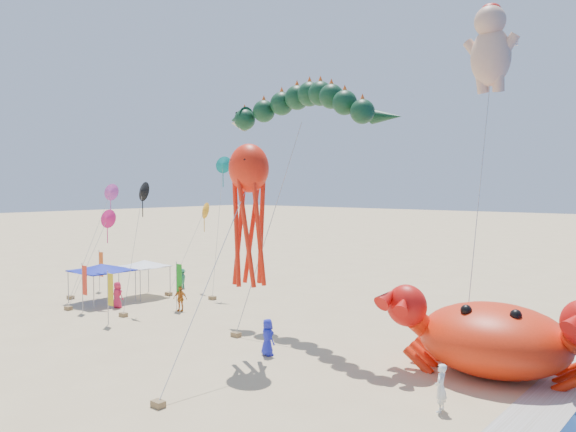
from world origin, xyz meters
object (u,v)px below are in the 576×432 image
at_px(cherub_kite, 490,46).
at_px(canopy_blue, 102,268).
at_px(octopus_kite, 249,204).
at_px(crab_inflatable, 492,337).
at_px(dragon_kite, 299,112).
at_px(canopy_white, 144,264).

xyz_separation_m(cherub_kite, canopy_blue, (-23.58, -9.55, -13.41)).
xyz_separation_m(cherub_kite, octopus_kite, (-6.79, -12.19, -8.54)).
xyz_separation_m(crab_inflatable, dragon_kite, (-11.45, 1.04, 10.60)).
height_order(octopus_kite, canopy_white, octopus_kite).
relative_size(cherub_kite, octopus_kite, 1.79).
relative_size(crab_inflatable, canopy_white, 2.77).
bearing_deg(cherub_kite, crab_inflatable, -67.76).
bearing_deg(cherub_kite, canopy_blue, -157.95).
distance_m(dragon_kite, canopy_blue, 18.35).
bearing_deg(cherub_kite, dragon_kite, -143.08).
height_order(octopus_kite, canopy_blue, octopus_kite).
height_order(dragon_kite, cherub_kite, cherub_kite).
bearing_deg(octopus_kite, canopy_white, 160.29).
relative_size(crab_inflatable, octopus_kite, 0.87).
height_order(crab_inflatable, canopy_blue, crab_inflatable).
xyz_separation_m(octopus_kite, canopy_blue, (-16.79, 2.64, -4.86)).
bearing_deg(canopy_white, dragon_kite, 0.15).
bearing_deg(dragon_kite, canopy_white, -179.85).
bearing_deg(dragon_kite, cherub_kite, 36.92).
bearing_deg(canopy_blue, octopus_kite, -8.95).
height_order(crab_inflatable, octopus_kite, octopus_kite).
height_order(dragon_kite, canopy_white, dragon_kite).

